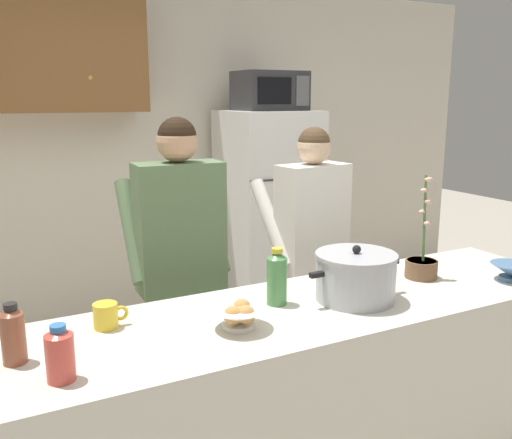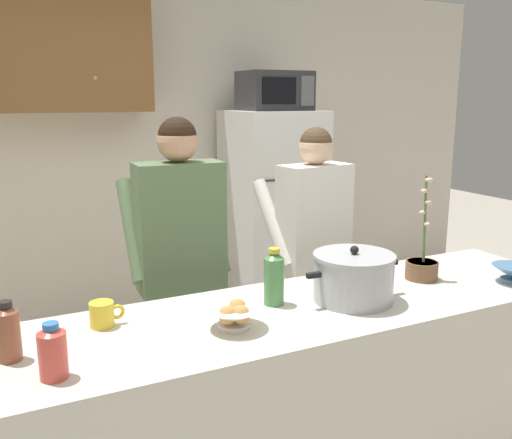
{
  "view_description": "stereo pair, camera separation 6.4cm",
  "coord_description": "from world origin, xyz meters",
  "views": [
    {
      "loc": [
        -1.23,
        -1.81,
        1.76
      ],
      "look_at": [
        0.0,
        0.55,
        1.17
      ],
      "focal_mm": 39.12,
      "sensor_mm": 36.0,
      "label": 1
    },
    {
      "loc": [
        -1.18,
        -1.84,
        1.76
      ],
      "look_at": [
        0.0,
        0.55,
        1.17
      ],
      "focal_mm": 39.12,
      "sensor_mm": 36.0,
      "label": 2
    }
  ],
  "objects": [
    {
      "name": "bread_bowl",
      "position": [
        -0.4,
        -0.07,
        0.97
      ],
      "size": [
        0.22,
        0.22,
        0.1
      ],
      "color": "white",
      "rests_on": "kitchen_island"
    },
    {
      "name": "coffee_mug",
      "position": [
        -0.83,
        0.16,
        0.97
      ],
      "size": [
        0.13,
        0.09,
        0.1
      ],
      "color": "yellow",
      "rests_on": "kitchen_island"
    },
    {
      "name": "bottle_near_edge",
      "position": [
        -1.04,
        -0.17,
        1.01
      ],
      "size": [
        0.09,
        0.09,
        0.18
      ],
      "color": "#D84C3F",
      "rests_on": "kitchen_island"
    },
    {
      "name": "bottle_far_corner",
      "position": [
        -1.15,
        0.01,
        1.02
      ],
      "size": [
        0.08,
        0.08,
        0.2
      ],
      "color": "brown",
      "rests_on": "kitchen_island"
    },
    {
      "name": "potted_orchid",
      "position": [
        0.63,
        0.06,
        0.99
      ],
      "size": [
        0.15,
        0.15,
        0.49
      ],
      "color": "brown",
      "rests_on": "kitchen_island"
    },
    {
      "name": "refrigerator",
      "position": [
        0.78,
        1.85,
        0.83
      ],
      "size": [
        0.64,
        0.68,
        1.66
      ],
      "color": "white",
      "rests_on": "ground"
    },
    {
      "name": "cooking_pot",
      "position": [
        0.17,
        -0.03,
        1.02
      ],
      "size": [
        0.45,
        0.34,
        0.24
      ],
      "color": "#ADAFB5",
      "rests_on": "kitchen_island"
    },
    {
      "name": "bottle_mid_counter",
      "position": [
        -0.15,
        0.08,
        1.04
      ],
      "size": [
        0.08,
        0.08,
        0.24
      ],
      "color": "#4C8C4C",
      "rests_on": "kitchen_island"
    },
    {
      "name": "person_near_pot",
      "position": [
        -0.33,
        0.73,
        1.04
      ],
      "size": [
        0.51,
        0.42,
        1.67
      ],
      "color": "#33384C",
      "rests_on": "ground"
    },
    {
      "name": "back_wall_unit",
      "position": [
        -0.27,
        2.25,
        1.46
      ],
      "size": [
        6.0,
        0.48,
        2.6
      ],
      "color": "silver",
      "rests_on": "ground"
    },
    {
      "name": "person_by_sink",
      "position": [
        0.47,
        0.78,
        0.99
      ],
      "size": [
        0.52,
        0.45,
        1.6
      ],
      "color": "#33384C",
      "rests_on": "ground"
    },
    {
      "name": "microwave",
      "position": [
        0.78,
        1.83,
        1.8
      ],
      "size": [
        0.48,
        0.37,
        0.28
      ],
      "color": "#2D2D30",
      "rests_on": "refrigerator"
    },
    {
      "name": "kitchen_island",
      "position": [
        0.0,
        0.0,
        0.46
      ],
      "size": [
        2.54,
        0.68,
        0.92
      ],
      "primitive_type": "cube",
      "color": "silver",
      "rests_on": "ground"
    }
  ]
}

